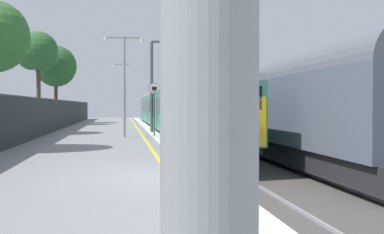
# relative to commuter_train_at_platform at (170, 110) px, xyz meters

# --- Properties ---
(ground) EXTENTS (17.40, 110.00, 1.21)m
(ground) POSITION_rel_commuter_train_at_platform_xyz_m (0.54, -25.21, -1.88)
(ground) COLOR gray
(commuter_train_at_platform) EXTENTS (2.83, 39.88, 3.81)m
(commuter_train_at_platform) POSITION_rel_commuter_train_at_platform_xyz_m (0.00, 0.00, 0.00)
(commuter_train_at_platform) COLOR #2D846B
(commuter_train_at_platform) RESTS_ON ground
(freight_train_adjacent_track) EXTENTS (2.60, 57.93, 4.85)m
(freight_train_adjacent_track) POSITION_rel_commuter_train_at_platform_xyz_m (4.00, 4.21, 0.39)
(freight_train_adjacent_track) COLOR #232326
(freight_train_adjacent_track) RESTS_ON ground
(signal_gantry) EXTENTS (1.10, 0.24, 5.39)m
(signal_gantry) POSITION_rel_commuter_train_at_platform_xyz_m (-1.49, -6.57, 2.09)
(signal_gantry) COLOR #47474C
(signal_gantry) RESTS_ON ground
(speed_limit_sign) EXTENTS (0.59, 0.08, 2.74)m
(speed_limit_sign) POSITION_rel_commuter_train_at_platform_xyz_m (-1.85, -10.42, 0.48)
(speed_limit_sign) COLOR #59595B
(speed_limit_sign) RESTS_ON ground
(platform_lamp_mid) EXTENTS (2.00, 0.20, 5.03)m
(platform_lamp_mid) POSITION_rel_commuter_train_at_platform_xyz_m (-3.38, -11.03, 1.74)
(platform_lamp_mid) COLOR #93999E
(platform_lamp_mid) RESTS_ON ground
(platform_lamp_far) EXTENTS (2.00, 0.20, 5.72)m
(platform_lamp_far) POSITION_rel_commuter_train_at_platform_xyz_m (-3.38, 13.29, 2.10)
(platform_lamp_far) COLOR #93999E
(platform_lamp_far) RESTS_ON ground
(background_tree_left) EXTENTS (3.66, 3.66, 6.91)m
(background_tree_left) POSITION_rel_commuter_train_at_platform_xyz_m (-9.25, 9.38, 3.69)
(background_tree_left) COLOR #473323
(background_tree_left) RESTS_ON ground
(background_tree_back) EXTENTS (3.27, 3.11, 7.52)m
(background_tree_back) POSITION_rel_commuter_train_at_platform_xyz_m (-10.27, 5.31, 4.54)
(background_tree_back) COLOR #473323
(background_tree_back) RESTS_ON ground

